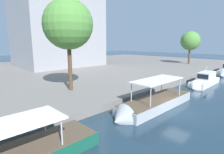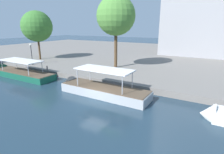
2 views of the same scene
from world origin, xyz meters
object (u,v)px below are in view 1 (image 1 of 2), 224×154
motor_yacht_3 (204,82)px  tree_1 (190,41)px  mooring_bollard_0 (16,125)px  tree_2 (67,24)px  tour_boat_2 (151,106)px

motor_yacht_3 → tree_1: (23.54, 12.63, 7.19)m
mooring_bollard_0 → tree_1: tree_1 is taller
tree_2 → tree_1: bearing=2.5°
motor_yacht_3 → tour_boat_2: bearing=-0.6°
tree_1 → motor_yacht_3: bearing=-151.8°
tour_boat_2 → tree_2: 14.64m
tour_boat_2 → tree_2: (-3.46, 10.88, 9.15)m
mooring_bollard_0 → tree_2: (9.05, 7.45, 8.39)m
motor_yacht_3 → tree_1: bearing=-152.7°
motor_yacht_3 → mooring_bollard_0: 28.52m
motor_yacht_3 → mooring_bollard_0: (-28.32, 3.34, 0.50)m
motor_yacht_3 → mooring_bollard_0: motor_yacht_3 is taller
tour_boat_2 → motor_yacht_3: 15.81m
tour_boat_2 → mooring_bollard_0: 12.99m
tour_boat_2 → tree_1: 42.01m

